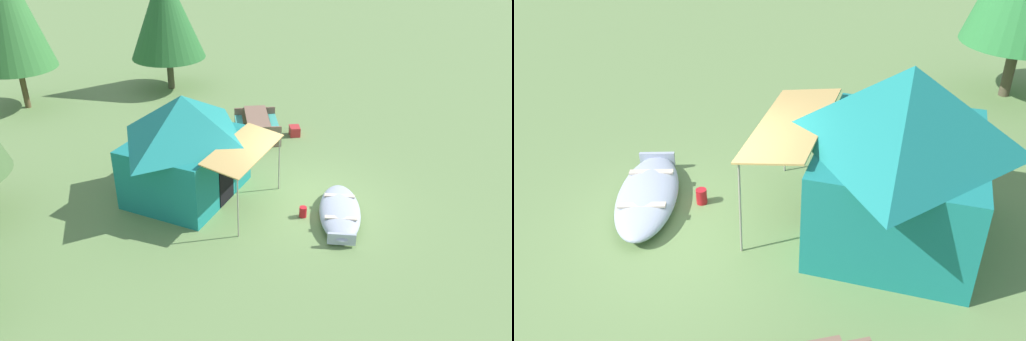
# 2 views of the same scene
# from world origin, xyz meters

# --- Properties ---
(ground_plane) EXTENTS (80.00, 80.00, 0.00)m
(ground_plane) POSITION_xyz_m (0.00, 0.00, 0.00)
(ground_plane) COLOR #68894D
(beached_rowboat) EXTENTS (2.79, 1.37, 0.40)m
(beached_rowboat) POSITION_xyz_m (-0.67, -1.10, 0.21)
(beached_rowboat) COLOR #A2ADC2
(beached_rowboat) RESTS_ON ground_plane
(canvas_cabin_tent) EXTENTS (3.79, 4.23, 2.91)m
(canvas_cabin_tent) POSITION_xyz_m (-0.32, 3.20, 1.51)
(canvas_cabin_tent) COLOR #197A75
(canvas_cabin_tent) RESTS_ON ground_plane
(picnic_table) EXTENTS (2.32, 2.01, 0.78)m
(picnic_table) POSITION_xyz_m (3.85, 2.16, 0.49)
(picnic_table) COLOR #80604D
(picnic_table) RESTS_ON ground_plane
(cooler_box) EXTENTS (0.54, 0.47, 0.33)m
(cooler_box) POSITION_xyz_m (4.26, 0.90, 0.16)
(cooler_box) COLOR red
(cooler_box) RESTS_ON ground_plane
(fuel_can) EXTENTS (0.27, 0.27, 0.29)m
(fuel_can) POSITION_xyz_m (-0.80, -0.15, 0.14)
(fuel_can) COLOR red
(fuel_can) RESTS_ON ground_plane
(pine_tree_back_right) EXTENTS (2.90, 2.90, 6.24)m
(pine_tree_back_right) POSITION_xyz_m (4.50, 11.67, 3.92)
(pine_tree_back_right) COLOR brown
(pine_tree_back_right) RESTS_ON ground_plane
(pine_tree_far_center) EXTENTS (3.11, 3.11, 5.12)m
(pine_tree_far_center) POSITION_xyz_m (7.94, 6.94, 3.25)
(pine_tree_far_center) COLOR #46442F
(pine_tree_far_center) RESTS_ON ground_plane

